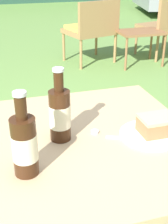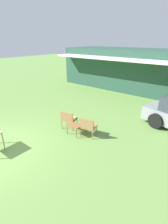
{
  "view_description": "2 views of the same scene",
  "coord_description": "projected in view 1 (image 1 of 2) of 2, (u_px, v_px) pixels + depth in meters",
  "views": [
    {
      "loc": [
        -0.29,
        -0.89,
        1.29
      ],
      "look_at": [
        0.0,
        0.1,
        0.77
      ],
      "focal_mm": 50.0,
      "sensor_mm": 36.0,
      "label": 1
    },
    {
      "loc": [
        5.86,
        -1.91,
        3.7
      ],
      "look_at": [
        1.67,
        3.22,
        0.9
      ],
      "focal_mm": 28.0,
      "sensor_mm": 36.0,
      "label": 2
    }
  ],
  "objects": [
    {
      "name": "wicker_chair_plain",
      "position": [
        167.0,
        23.0,
        4.3
      ],
      "size": [
        0.69,
        0.63,
        0.82
      ],
      "rotation": [
        0.0,
        0.0,
        3.38
      ],
      "color": "#9E7547",
      "rests_on": "ground_plane"
    },
    {
      "name": "fork",
      "position": [
        135.0,
        139.0,
        1.07
      ],
      "size": [
        0.19,
        0.09,
        0.01
      ],
      "color": "silver",
      "rests_on": "patio_table"
    },
    {
      "name": "patio_table",
      "position": [
        92.0,
        155.0,
        1.12
      ],
      "size": [
        0.74,
        0.81,
        0.72
      ],
      "color": "tan",
      "rests_on": "ground_plane"
    },
    {
      "name": "cake_on_plate",
      "position": [
        154.0,
        129.0,
        1.09
      ],
      "size": [
        0.21,
        0.21,
        0.07
      ],
      "color": "white",
      "rests_on": "patio_table"
    },
    {
      "name": "garden_side_table",
      "position": [
        140.0,
        35.0,
        4.0
      ],
      "size": [
        0.58,
        0.41,
        0.44
      ],
      "color": "brown",
      "rests_on": "ground_plane"
    },
    {
      "name": "cola_bottle_far",
      "position": [
        24.0,
        144.0,
        0.87
      ],
      "size": [
        0.07,
        0.07,
        0.25
      ],
      "color": "#381E0F",
      "rests_on": "patio_table"
    },
    {
      "name": "loose_bottle_cap",
      "position": [
        95.0,
        132.0,
        1.11
      ],
      "size": [
        0.03,
        0.03,
        0.01
      ],
      "color": "silver",
      "rests_on": "patio_table"
    },
    {
      "name": "cola_bottle_near",
      "position": [
        60.0,
        114.0,
        1.04
      ],
      "size": [
        0.07,
        0.07,
        0.25
      ],
      "color": "#381E0F",
      "rests_on": "patio_table"
    },
    {
      "name": "wicker_chair_cushioned",
      "position": [
        92.0,
        27.0,
        4.04
      ],
      "size": [
        0.71,
        0.65,
        0.82
      ],
      "rotation": [
        0.0,
        0.0,
        3.42
      ],
      "color": "#9E7547",
      "rests_on": "ground_plane"
    }
  ]
}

